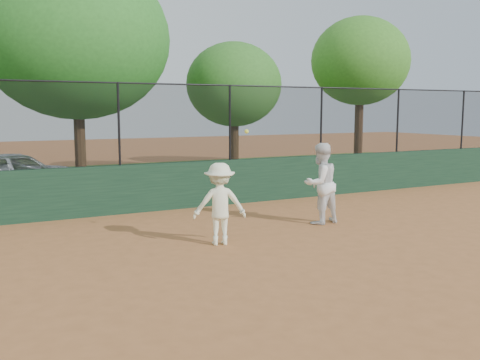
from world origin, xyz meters
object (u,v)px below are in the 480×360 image
parked_car (14,173)px  tree_3 (234,85)px  tree_4 (361,62)px  tree_2 (76,38)px  player_main (220,204)px  player_second (320,184)px

parked_car → tree_3: 8.74m
parked_car → tree_4: tree_4 is taller
parked_car → tree_2: bearing=-84.9°
player_main → tree_4: (10.51, 8.49, 3.72)m
player_second → player_main: player_main is taller
player_main → tree_3: 11.25m
tree_4 → tree_3: bearing=168.2°
parked_car → player_main: bearing=179.8°
tree_3 → parked_car: bearing=-169.2°
tree_3 → tree_4: (5.27, -1.10, 1.01)m
tree_2 → tree_3: bearing=5.2°
player_second → tree_4: 11.56m
player_second → tree_2: size_ratio=0.24×
player_second → tree_2: 9.92m
player_second → tree_4: bearing=-142.1°
player_main → tree_4: size_ratio=0.35×
player_second → tree_4: (7.70, 7.84, 3.59)m
tree_2 → tree_3: (5.99, 0.55, -1.34)m
parked_car → tree_2: (2.14, 1.00, 4.15)m
parked_car → player_main: (2.89, -8.04, 0.10)m
player_second → player_main: size_ratio=0.83×
parked_car → tree_2: tree_2 is taller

